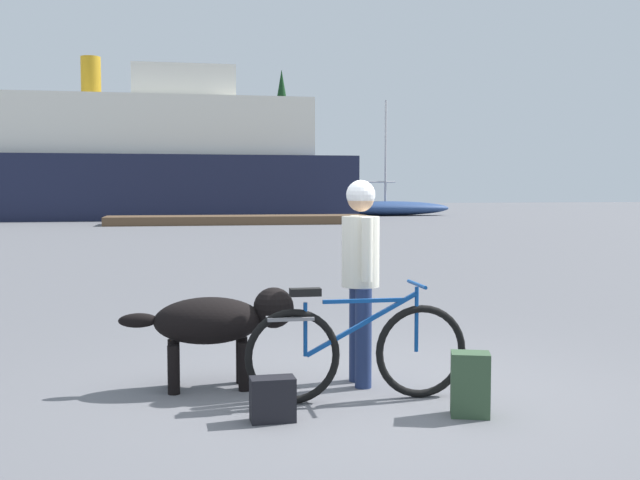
{
  "coord_description": "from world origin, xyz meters",
  "views": [
    {
      "loc": [
        -1.46,
        -5.97,
        1.67
      ],
      "look_at": [
        -0.07,
        1.32,
        1.17
      ],
      "focal_mm": 42.3,
      "sensor_mm": 36.0,
      "label": 1
    }
  ],
  "objects_px": {
    "bicycle": "(356,351)",
    "sailboat_moored": "(385,208)",
    "person_cyclist": "(360,262)",
    "backpack": "(470,384)",
    "handbag_pannier": "(273,399)",
    "dog": "(219,321)",
    "ferry_boat": "(145,162)"
  },
  "relations": [
    {
      "from": "bicycle",
      "to": "sailboat_moored",
      "type": "bearing_deg",
      "value": 73.99
    },
    {
      "from": "person_cyclist",
      "to": "ferry_boat",
      "type": "relative_size",
      "value": 0.07
    },
    {
      "from": "backpack",
      "to": "sailboat_moored",
      "type": "relative_size",
      "value": 0.06
    },
    {
      "from": "person_cyclist",
      "to": "handbag_pannier",
      "type": "distance_m",
      "value": 1.52
    },
    {
      "from": "bicycle",
      "to": "sailboat_moored",
      "type": "distance_m",
      "value": 41.32
    },
    {
      "from": "backpack",
      "to": "handbag_pannier",
      "type": "height_order",
      "value": "backpack"
    },
    {
      "from": "person_cyclist",
      "to": "backpack",
      "type": "height_order",
      "value": "person_cyclist"
    },
    {
      "from": "sailboat_moored",
      "to": "handbag_pannier",
      "type": "bearing_deg",
      "value": -106.8
    },
    {
      "from": "ferry_boat",
      "to": "sailboat_moored",
      "type": "xyz_separation_m",
      "value": [
        14.55,
        0.88,
        -2.75
      ]
    },
    {
      "from": "person_cyclist",
      "to": "sailboat_moored",
      "type": "bearing_deg",
      "value": 74.01
    },
    {
      "from": "dog",
      "to": "backpack",
      "type": "xyz_separation_m",
      "value": [
        1.77,
        -1.13,
        -0.33
      ]
    },
    {
      "from": "person_cyclist",
      "to": "dog",
      "type": "bearing_deg",
      "value": 174.96
    },
    {
      "from": "sailboat_moored",
      "to": "person_cyclist",
      "type": "bearing_deg",
      "value": -105.99
    },
    {
      "from": "person_cyclist",
      "to": "ferry_boat",
      "type": "bearing_deg",
      "value": 94.93
    },
    {
      "from": "bicycle",
      "to": "person_cyclist",
      "type": "height_order",
      "value": "person_cyclist"
    },
    {
      "from": "dog",
      "to": "sailboat_moored",
      "type": "height_order",
      "value": "sailboat_moored"
    },
    {
      "from": "backpack",
      "to": "ferry_boat",
      "type": "distance_m",
      "value": 39.68
    },
    {
      "from": "handbag_pannier",
      "to": "ferry_boat",
      "type": "relative_size",
      "value": 0.01
    },
    {
      "from": "bicycle",
      "to": "ferry_boat",
      "type": "relative_size",
      "value": 0.08
    },
    {
      "from": "person_cyclist",
      "to": "sailboat_moored",
      "type": "height_order",
      "value": "sailboat_moored"
    },
    {
      "from": "bicycle",
      "to": "ferry_boat",
      "type": "distance_m",
      "value": 39.06
    },
    {
      "from": "sailboat_moored",
      "to": "bicycle",
      "type": "bearing_deg",
      "value": -106.01
    },
    {
      "from": "bicycle",
      "to": "handbag_pannier",
      "type": "bearing_deg",
      "value": -151.05
    },
    {
      "from": "bicycle",
      "to": "backpack",
      "type": "relative_size",
      "value": 3.78
    },
    {
      "from": "ferry_boat",
      "to": "sailboat_moored",
      "type": "relative_size",
      "value": 2.82
    },
    {
      "from": "bicycle",
      "to": "handbag_pannier",
      "type": "distance_m",
      "value": 0.85
    },
    {
      "from": "sailboat_moored",
      "to": "dog",
      "type": "bearing_deg",
      "value": -107.63
    },
    {
      "from": "dog",
      "to": "backpack",
      "type": "height_order",
      "value": "dog"
    },
    {
      "from": "backpack",
      "to": "handbag_pannier",
      "type": "relative_size",
      "value": 1.48
    },
    {
      "from": "dog",
      "to": "sailboat_moored",
      "type": "relative_size",
      "value": 0.18
    },
    {
      "from": "person_cyclist",
      "to": "backpack",
      "type": "distance_m",
      "value": 1.44
    },
    {
      "from": "dog",
      "to": "handbag_pannier",
      "type": "distance_m",
      "value": 1.11
    }
  ]
}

